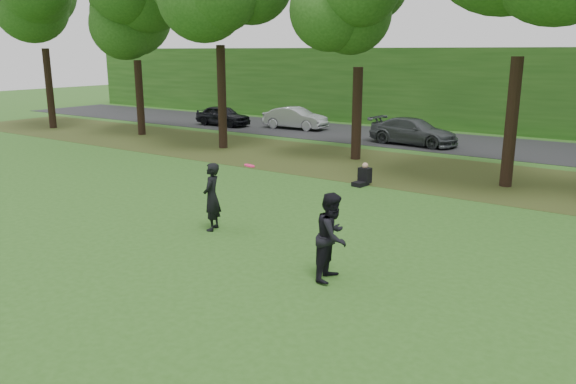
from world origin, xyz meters
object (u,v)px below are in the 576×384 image
object	(u,v)px
player_right	(332,236)
frisbee	(250,166)
player_left	(212,197)
seated_person	(363,177)

from	to	relation	value
player_right	frisbee	distance (m)	3.35
player_left	frisbee	bearing A→B (deg)	63.80
player_left	frisbee	distance (m)	1.76
player_left	frisbee	size ratio (longest dim) A/B	5.02
player_left	player_right	xyz separation A→B (m)	(4.44, -1.11, 0.02)
player_left	player_right	distance (m)	4.58
frisbee	seated_person	world-z (taller)	frisbee
frisbee	seated_person	xyz separation A→B (m)	(-0.42, 7.24, -1.68)
player_right	frisbee	world-z (taller)	frisbee
frisbee	seated_person	size ratio (longest dim) A/B	0.45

